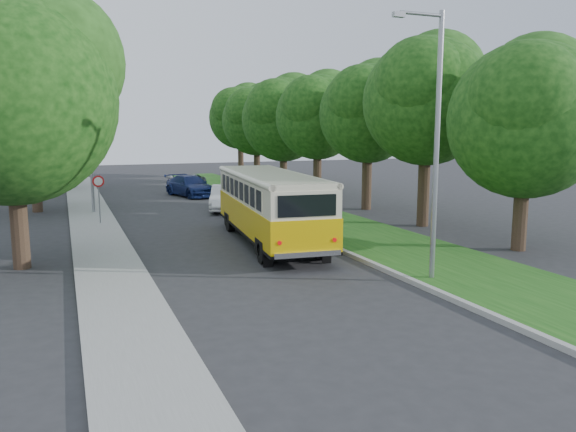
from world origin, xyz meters
name	(u,v)px	position (x,y,z in m)	size (l,w,h in m)	color
ground	(272,275)	(0.00, 0.00, 0.00)	(120.00, 120.00, 0.00)	#2A2A2C
curb	(311,237)	(3.60, 5.00, 0.07)	(0.20, 70.00, 0.15)	gray
grass_verge	(359,234)	(5.95, 5.00, 0.07)	(4.50, 70.00, 0.13)	#184C14
sidewalk	(104,254)	(-4.80, 5.00, 0.06)	(2.20, 70.00, 0.12)	gray
treeline	(219,108)	(3.15, 17.99, 5.93)	(24.27, 41.91, 9.46)	#332319
lamppost_near	(434,138)	(4.21, -2.50, 4.37)	(1.71, 0.16, 8.00)	gray
lamppost_far	(88,139)	(-4.70, 16.00, 4.12)	(1.71, 0.16, 7.50)	gray
warning_sign	(99,190)	(-4.50, 11.98, 1.71)	(0.56, 0.10, 2.50)	gray
vintage_bus	(270,208)	(1.66, 4.75, 1.47)	(2.56, 9.93, 2.95)	#E4B607
car_silver	(245,206)	(2.57, 11.03, 0.69)	(1.64, 4.07, 1.39)	#9FA0A4
car_white	(225,198)	(2.53, 14.65, 0.72)	(1.53, 4.38, 1.44)	silver
car_blue	(191,186)	(2.14, 22.20, 0.72)	(2.01, 4.95, 1.44)	navy
car_grey	(189,183)	(2.72, 25.46, 0.63)	(2.10, 4.55, 1.26)	slate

